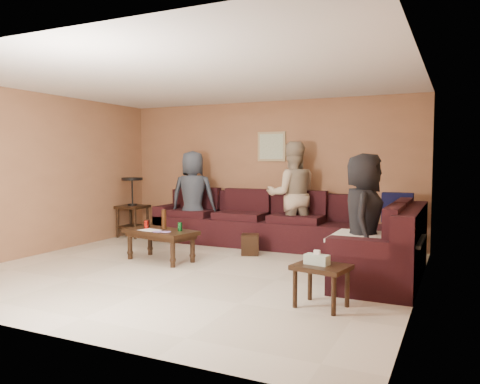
{
  "coord_description": "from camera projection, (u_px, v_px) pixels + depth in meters",
  "views": [
    {
      "loc": [
        3.14,
        -5.27,
        1.47
      ],
      "look_at": [
        0.25,
        0.85,
        1.0
      ],
      "focal_mm": 35.0,
      "sensor_mm": 36.0,
      "label": 1
    }
  ],
  "objects": [
    {
      "name": "room",
      "position": [
        195.0,
        145.0,
        6.08
      ],
      "size": [
        5.6,
        5.5,
        2.5
      ],
      "color": "beige",
      "rests_on": "ground"
    },
    {
      "name": "sectional_sofa",
      "position": [
        292.0,
        234.0,
        7.2
      ],
      "size": [
        4.65,
        2.9,
        0.97
      ],
      "color": "black",
      "rests_on": "ground"
    },
    {
      "name": "coffee_table",
      "position": [
        161.0,
        234.0,
        6.78
      ],
      "size": [
        1.17,
        0.75,
        0.73
      ],
      "rotation": [
        0.0,
        0.0,
        -0.2
      ],
      "color": "black",
      "rests_on": "ground"
    },
    {
      "name": "end_table_left",
      "position": [
        133.0,
        206.0,
        8.87
      ],
      "size": [
        0.51,
        0.51,
        1.13
      ],
      "rotation": [
        0.0,
        0.0,
        0.02
      ],
      "color": "black",
      "rests_on": "ground"
    },
    {
      "name": "side_table_right",
      "position": [
        321.0,
        270.0,
        4.64
      ],
      "size": [
        0.59,
        0.51,
        0.57
      ],
      "rotation": [
        0.0,
        0.0,
        -0.18
      ],
      "color": "black",
      "rests_on": "ground"
    },
    {
      "name": "waste_bin",
      "position": [
        250.0,
        244.0,
        7.23
      ],
      "size": [
        0.35,
        0.35,
        0.32
      ],
      "primitive_type": "cube",
      "rotation": [
        0.0,
        0.0,
        0.38
      ],
      "color": "black",
      "rests_on": "ground"
    },
    {
      "name": "wall_art",
      "position": [
        272.0,
        147.0,
        8.27
      ],
      "size": [
        0.52,
        0.04,
        0.52
      ],
      "color": "tan",
      "rests_on": "ground"
    },
    {
      "name": "person_left",
      "position": [
        193.0,
        196.0,
        8.34
      ],
      "size": [
        0.91,
        0.72,
        1.63
      ],
      "primitive_type": "imported",
      "rotation": [
        0.0,
        0.0,
        3.43
      ],
      "color": "#313944",
      "rests_on": "ground"
    },
    {
      "name": "person_middle",
      "position": [
        292.0,
        195.0,
        7.73
      ],
      "size": [
        1.07,
        0.99,
        1.77
      ],
      "primitive_type": "imported",
      "rotation": [
        0.0,
        0.0,
        3.63
      ],
      "color": "tan",
      "rests_on": "ground"
    },
    {
      "name": "person_right",
      "position": [
        364.0,
        219.0,
        5.48
      ],
      "size": [
        0.57,
        0.81,
        1.55
      ],
      "primitive_type": "imported",
      "rotation": [
        0.0,
        0.0,
        1.68
      ],
      "color": "black",
      "rests_on": "ground"
    }
  ]
}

